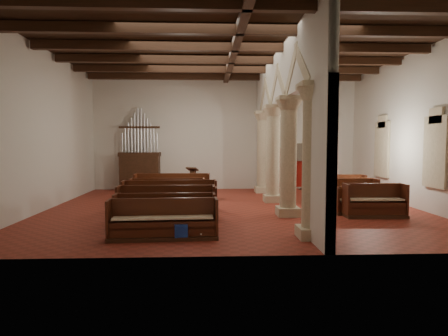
% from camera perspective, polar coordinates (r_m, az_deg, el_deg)
% --- Properties ---
extents(floor, '(14.00, 14.00, 0.00)m').
position_cam_1_polar(floor, '(14.41, 1.36, -6.17)').
color(floor, maroon).
rests_on(floor, ground).
extents(ceiling, '(14.00, 14.00, 0.00)m').
position_cam_1_polar(ceiling, '(14.60, 1.40, 17.69)').
color(ceiling, black).
rests_on(ceiling, wall_back).
extents(wall_back, '(14.00, 0.02, 6.00)m').
position_cam_1_polar(wall_back, '(20.18, 0.24, 5.29)').
color(wall_back, silver).
rests_on(wall_back, floor).
extents(wall_front, '(14.00, 0.02, 6.00)m').
position_cam_1_polar(wall_front, '(8.22, 4.19, 7.17)').
color(wall_front, silver).
rests_on(wall_front, floor).
extents(wall_left, '(0.02, 12.00, 6.00)m').
position_cam_1_polar(wall_left, '(15.40, -25.72, 5.30)').
color(wall_left, silver).
rests_on(wall_left, floor).
extents(wall_right, '(0.02, 12.00, 6.00)m').
position_cam_1_polar(wall_right, '(16.24, 26.97, 5.18)').
color(wall_right, silver).
rests_on(wall_right, floor).
extents(ceiling_beams, '(13.80, 11.80, 0.30)m').
position_cam_1_polar(ceiling_beams, '(14.56, 1.40, 17.00)').
color(ceiling_beams, '#3C2013').
rests_on(ceiling_beams, wall_back).
extents(arcade, '(0.90, 11.90, 6.00)m').
position_cam_1_polar(arcade, '(14.45, 8.59, 8.00)').
color(arcade, beige).
rests_on(arcade, floor).
extents(window_right_a, '(0.03, 1.00, 2.20)m').
position_cam_1_polar(window_right_a, '(14.93, 29.62, 2.16)').
color(window_right_a, '#36795A').
rests_on(window_right_a, wall_right).
extents(window_right_b, '(0.03, 1.00, 2.20)m').
position_cam_1_polar(window_right_b, '(18.45, 23.02, 2.61)').
color(window_right_b, '#36795A').
rests_on(window_right_b, wall_right).
extents(window_back, '(1.00, 0.03, 2.20)m').
position_cam_1_polar(window_back, '(21.00, 14.02, 2.94)').
color(window_back, '#36795A').
rests_on(window_back, wall_back).
extents(pipe_organ, '(2.10, 0.85, 4.40)m').
position_cam_1_polar(pipe_organ, '(20.01, -12.68, 0.54)').
color(pipe_organ, '#3C2013').
rests_on(pipe_organ, floor).
extents(lectern, '(0.64, 0.68, 1.31)m').
position_cam_1_polar(lectern, '(18.63, -4.75, -2.19)').
color(lectern, '#3D1E13').
rests_on(lectern, floor).
extents(dossal_curtain, '(1.80, 0.07, 2.17)m').
position_cam_1_polar(dossal_curtain, '(20.61, 10.01, 0.10)').
color(dossal_curtain, maroon).
rests_on(dossal_curtain, floor).
extents(processional_banner, '(0.59, 0.76, 2.66)m').
position_cam_1_polar(processional_banner, '(20.35, 11.83, -0.91)').
color(processional_banner, '#3C2013').
rests_on(processional_banner, floor).
extents(hymnal_box_a, '(0.37, 0.32, 0.33)m').
position_cam_1_polar(hymnal_box_a, '(9.85, -6.58, -9.40)').
color(hymnal_box_a, navy).
rests_on(hymnal_box_a, floor).
extents(hymnal_box_b, '(0.36, 0.31, 0.33)m').
position_cam_1_polar(hymnal_box_b, '(11.57, -6.54, -7.39)').
color(hymnal_box_b, navy).
rests_on(hymnal_box_b, floor).
extents(hymnal_box_c, '(0.35, 0.31, 0.31)m').
position_cam_1_polar(hymnal_box_c, '(14.37, -2.32, -5.17)').
color(hymnal_box_c, '#16219B').
rests_on(hymnal_box_c, floor).
extents(tube_heater_a, '(0.92, 0.23, 0.09)m').
position_cam_1_polar(tube_heater_a, '(9.96, -6.00, -9.87)').
color(tube_heater_a, white).
rests_on(tube_heater_a, floor).
extents(tube_heater_b, '(0.99, 0.19, 0.10)m').
position_cam_1_polar(tube_heater_b, '(11.10, -14.86, -8.54)').
color(tube_heater_b, white).
rests_on(tube_heater_b, floor).
extents(nave_pew_0, '(2.89, 0.85, 1.05)m').
position_cam_1_polar(nave_pew_0, '(10.07, -9.21, -8.66)').
color(nave_pew_0, '#3C2013').
rests_on(nave_pew_0, floor).
extents(nave_pew_1, '(2.95, 0.74, 1.03)m').
position_cam_1_polar(nave_pew_1, '(11.20, -8.94, -7.40)').
color(nave_pew_1, '#3C2013').
rests_on(nave_pew_1, floor).
extents(nave_pew_2, '(3.10, 0.79, 1.15)m').
position_cam_1_polar(nave_pew_2, '(12.15, -8.74, -6.31)').
color(nave_pew_2, '#3C2013').
rests_on(nave_pew_2, floor).
extents(nave_pew_3, '(3.18, 0.72, 1.02)m').
position_cam_1_polar(nave_pew_3, '(12.77, -8.24, -6.01)').
color(nave_pew_3, '#3C2013').
rests_on(nave_pew_3, floor).
extents(nave_pew_4, '(3.47, 0.94, 1.13)m').
position_cam_1_polar(nave_pew_4, '(13.92, -8.26, -5.02)').
color(nave_pew_4, '#3C2013').
rests_on(nave_pew_4, floor).
extents(nave_pew_5, '(2.99, 0.82, 1.02)m').
position_cam_1_polar(nave_pew_5, '(14.57, -8.55, -4.76)').
color(nave_pew_5, '#3C2013').
rests_on(nave_pew_5, floor).
extents(nave_pew_6, '(3.03, 0.73, 1.06)m').
position_cam_1_polar(nave_pew_6, '(15.49, -8.58, -4.20)').
color(nave_pew_6, '#3C2013').
rests_on(nave_pew_6, floor).
extents(nave_pew_7, '(3.32, 0.89, 1.15)m').
position_cam_1_polar(nave_pew_7, '(16.67, -7.90, -3.50)').
color(nave_pew_7, '#3C2013').
rests_on(nave_pew_7, floor).
extents(aisle_pew_0, '(2.06, 0.82, 1.13)m').
position_cam_1_polar(aisle_pew_0, '(13.70, 21.97, -5.37)').
color(aisle_pew_0, '#3C2013').
rests_on(aisle_pew_0, floor).
extents(aisle_pew_1, '(1.72, 0.68, 0.95)m').
position_cam_1_polar(aisle_pew_1, '(14.15, 19.79, -5.28)').
color(aisle_pew_1, '#3C2013').
rests_on(aisle_pew_1, floor).
extents(aisle_pew_2, '(2.18, 0.88, 1.13)m').
position_cam_1_polar(aisle_pew_2, '(15.15, 18.52, -4.41)').
color(aisle_pew_2, '#3C2013').
rests_on(aisle_pew_2, floor).
extents(aisle_pew_3, '(1.96, 0.81, 1.07)m').
position_cam_1_polar(aisle_pew_3, '(16.34, 17.92, -3.88)').
color(aisle_pew_3, '#3C2013').
rests_on(aisle_pew_3, floor).
extents(aisle_pew_4, '(2.27, 0.81, 1.12)m').
position_cam_1_polar(aisle_pew_4, '(17.06, 17.02, -3.48)').
color(aisle_pew_4, '#3C2013').
rests_on(aisle_pew_4, floor).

